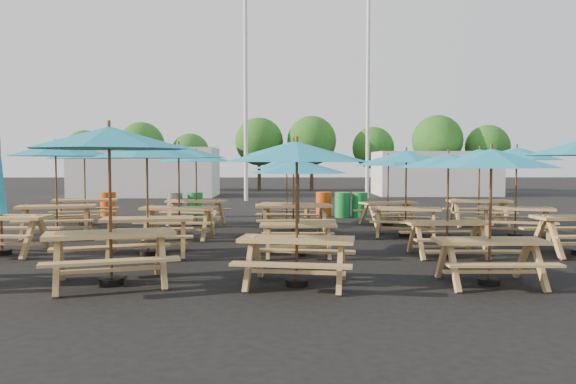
{
  "coord_description": "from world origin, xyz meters",
  "views": [
    {
      "loc": [
        -0.18,
        -14.58,
        1.94
      ],
      "look_at": [
        0.0,
        1.5,
        1.1
      ],
      "focal_mm": 35.0,
      "sensor_mm": 36.0,
      "label": 1
    }
  ],
  "objects_px": {
    "picnic_unit_3": "(84,157)",
    "picnic_unit_15": "(388,164)",
    "picnic_unit_2": "(56,154)",
    "picnic_unit_19": "(480,158)",
    "picnic_unit_13": "(448,165)",
    "waste_bin_0": "(108,204)",
    "picnic_unit_9": "(298,171)",
    "picnic_unit_11": "(287,167)",
    "waste_bin_5": "(360,205)",
    "picnic_unit_8": "(297,159)",
    "waste_bin_3": "(324,204)",
    "picnic_unit_4": "(109,145)",
    "waste_bin_1": "(175,205)",
    "picnic_unit_10": "(293,152)",
    "waste_bin_4": "(342,205)",
    "waste_bin_2": "(195,205)",
    "picnic_unit_1": "(1,207)",
    "picnic_unit_18": "(517,158)",
    "picnic_unit_14": "(406,160)",
    "picnic_unit_5": "(147,156)",
    "picnic_unit_12": "(491,165)",
    "picnic_unit_6": "(179,156)",
    "picnic_unit_7": "(196,160)"
  },
  "relations": [
    {
      "from": "waste_bin_5",
      "to": "waste_bin_3",
      "type": "bearing_deg",
      "value": 170.57
    },
    {
      "from": "picnic_unit_2",
      "to": "picnic_unit_3",
      "type": "relative_size",
      "value": 1.03
    },
    {
      "from": "picnic_unit_5",
      "to": "picnic_unit_10",
      "type": "bearing_deg",
      "value": 35.06
    },
    {
      "from": "picnic_unit_10",
      "to": "waste_bin_4",
      "type": "xyz_separation_m",
      "value": [
        1.85,
        5.17,
        -1.77
      ]
    },
    {
      "from": "picnic_unit_4",
      "to": "picnic_unit_6",
      "type": "xyz_separation_m",
      "value": [
        0.09,
        5.47,
        -0.09
      ]
    },
    {
      "from": "picnic_unit_2",
      "to": "waste_bin_0",
      "type": "relative_size",
      "value": 3.36
    },
    {
      "from": "picnic_unit_5",
      "to": "picnic_unit_12",
      "type": "height_order",
      "value": "picnic_unit_5"
    },
    {
      "from": "picnic_unit_12",
      "to": "picnic_unit_2",
      "type": "bearing_deg",
      "value": 147.59
    },
    {
      "from": "picnic_unit_7",
      "to": "waste_bin_1",
      "type": "relative_size",
      "value": 3.06
    },
    {
      "from": "picnic_unit_2",
      "to": "picnic_unit_19",
      "type": "bearing_deg",
      "value": -1.72
    },
    {
      "from": "waste_bin_3",
      "to": "picnic_unit_9",
      "type": "bearing_deg",
      "value": -97.77
    },
    {
      "from": "picnic_unit_13",
      "to": "waste_bin_1",
      "type": "relative_size",
      "value": 2.51
    },
    {
      "from": "picnic_unit_7",
      "to": "picnic_unit_14",
      "type": "relative_size",
      "value": 0.99
    },
    {
      "from": "picnic_unit_9",
      "to": "waste_bin_4",
      "type": "relative_size",
      "value": 2.32
    },
    {
      "from": "picnic_unit_13",
      "to": "picnic_unit_19",
      "type": "height_order",
      "value": "picnic_unit_19"
    },
    {
      "from": "picnic_unit_19",
      "to": "waste_bin_4",
      "type": "height_order",
      "value": "picnic_unit_19"
    },
    {
      "from": "picnic_unit_12",
      "to": "picnic_unit_18",
      "type": "distance_m",
      "value": 6.24
    },
    {
      "from": "picnic_unit_11",
      "to": "waste_bin_4",
      "type": "distance_m",
      "value": 3.56
    },
    {
      "from": "picnic_unit_15",
      "to": "picnic_unit_19",
      "type": "bearing_deg",
      "value": -23.04
    },
    {
      "from": "picnic_unit_15",
      "to": "waste_bin_2",
      "type": "distance_m",
      "value": 7.08
    },
    {
      "from": "picnic_unit_8",
      "to": "waste_bin_0",
      "type": "height_order",
      "value": "picnic_unit_8"
    },
    {
      "from": "picnic_unit_3",
      "to": "picnic_unit_15",
      "type": "bearing_deg",
      "value": -13.24
    },
    {
      "from": "waste_bin_3",
      "to": "picnic_unit_8",
      "type": "bearing_deg",
      "value": -96.4
    },
    {
      "from": "picnic_unit_11",
      "to": "waste_bin_5",
      "type": "bearing_deg",
      "value": 56.9
    },
    {
      "from": "picnic_unit_12",
      "to": "picnic_unit_8",
      "type": "bearing_deg",
      "value": -179.04
    },
    {
      "from": "picnic_unit_8",
      "to": "waste_bin_3",
      "type": "xyz_separation_m",
      "value": [
        1.27,
        11.34,
        -1.56
      ]
    },
    {
      "from": "picnic_unit_6",
      "to": "picnic_unit_12",
      "type": "xyz_separation_m",
      "value": [
        5.93,
        -5.53,
        -0.21
      ]
    },
    {
      "from": "picnic_unit_2",
      "to": "picnic_unit_1",
      "type": "bearing_deg",
      "value": -103.87
    },
    {
      "from": "picnic_unit_9",
      "to": "picnic_unit_11",
      "type": "xyz_separation_m",
      "value": [
        -0.19,
        5.64,
        0.04
      ]
    },
    {
      "from": "picnic_unit_15",
      "to": "waste_bin_4",
      "type": "relative_size",
      "value": 3.1
    },
    {
      "from": "picnic_unit_11",
      "to": "picnic_unit_13",
      "type": "relative_size",
      "value": 1.1
    },
    {
      "from": "picnic_unit_1",
      "to": "waste_bin_5",
      "type": "height_order",
      "value": "picnic_unit_1"
    },
    {
      "from": "picnic_unit_2",
      "to": "waste_bin_4",
      "type": "xyz_separation_m",
      "value": [
        8.04,
        5.18,
        -1.73
      ]
    },
    {
      "from": "picnic_unit_9",
      "to": "picnic_unit_13",
      "type": "height_order",
      "value": "picnic_unit_13"
    },
    {
      "from": "picnic_unit_9",
      "to": "picnic_unit_10",
      "type": "height_order",
      "value": "picnic_unit_10"
    },
    {
      "from": "picnic_unit_3",
      "to": "picnic_unit_12",
      "type": "height_order",
      "value": "picnic_unit_3"
    },
    {
      "from": "picnic_unit_7",
      "to": "picnic_unit_15",
      "type": "bearing_deg",
      "value": 10.12
    },
    {
      "from": "picnic_unit_2",
      "to": "waste_bin_3",
      "type": "distance_m",
      "value": 9.33
    },
    {
      "from": "picnic_unit_13",
      "to": "waste_bin_0",
      "type": "xyz_separation_m",
      "value": [
        -9.7,
        8.64,
        -1.45
      ]
    },
    {
      "from": "picnic_unit_13",
      "to": "waste_bin_2",
      "type": "height_order",
      "value": "picnic_unit_13"
    },
    {
      "from": "picnic_unit_1",
      "to": "waste_bin_1",
      "type": "bearing_deg",
      "value": 77.99
    },
    {
      "from": "picnic_unit_2",
      "to": "picnic_unit_15",
      "type": "xyz_separation_m",
      "value": [
        9.18,
        2.67,
        -0.27
      ]
    },
    {
      "from": "waste_bin_2",
      "to": "waste_bin_3",
      "type": "relative_size",
      "value": 1.0
    },
    {
      "from": "picnic_unit_8",
      "to": "picnic_unit_18",
      "type": "xyz_separation_m",
      "value": [
        5.82,
        5.64,
        0.06
      ]
    },
    {
      "from": "picnic_unit_6",
      "to": "picnic_unit_19",
      "type": "height_order",
      "value": "picnic_unit_6"
    },
    {
      "from": "picnic_unit_8",
      "to": "waste_bin_3",
      "type": "bearing_deg",
      "value": 92.92
    },
    {
      "from": "picnic_unit_9",
      "to": "picnic_unit_13",
      "type": "distance_m",
      "value": 3.1
    },
    {
      "from": "picnic_unit_4",
      "to": "waste_bin_2",
      "type": "height_order",
      "value": "picnic_unit_4"
    },
    {
      "from": "picnic_unit_4",
      "to": "waste_bin_1",
      "type": "relative_size",
      "value": 3.56
    },
    {
      "from": "picnic_unit_14",
      "to": "waste_bin_2",
      "type": "relative_size",
      "value": 3.08
    }
  ]
}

